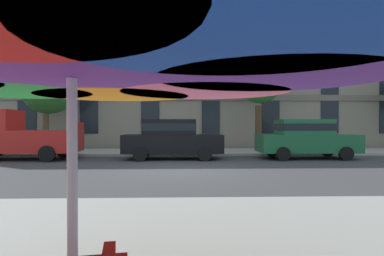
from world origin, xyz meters
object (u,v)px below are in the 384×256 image
Objects in this scene: pickup_red at (14,136)px; patio_umbrella at (72,34)px; sedan_black at (172,138)px; sedan_green at (306,138)px; street_tree_left at (47,86)px; street_tree_middle at (261,80)px.

patio_umbrella is (6.77, -12.70, 1.05)m from pickup_red.
sedan_green is (6.08, 0.00, 0.00)m from sedan_black.
sedan_black is 1.00× the size of sedan_green.
patio_umbrella is at bearing -67.40° from street_tree_left.
street_tree_left is (0.05, 3.42, 2.63)m from pickup_red.
street_tree_middle reaches higher than patio_umbrella.
street_tree_middle is at bearing 112.72° from sedan_green.
street_tree_left is (-6.90, 3.42, 2.71)m from sedan_black.
street_tree_left is 17.53m from patio_umbrella.
patio_umbrella is (-6.27, -12.70, 1.13)m from sedan_green.
street_tree_middle reaches higher than pickup_red.
pickup_red is 0.98× the size of street_tree_middle.
street_tree_left is 1.41× the size of patio_umbrella.
sedan_green is 0.85× the size of street_tree_middle.
street_tree_left is at bearing 178.44° from street_tree_middle.
pickup_red is 1.16× the size of sedan_black.
patio_umbrella is at bearing -116.27° from sedan_green.
pickup_red is 0.98× the size of street_tree_left.
pickup_red is 4.31m from street_tree_left.
pickup_red is 13.04m from sedan_green.
patio_umbrella is at bearing -61.95° from pickup_red.
pickup_red reaches higher than sedan_green.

